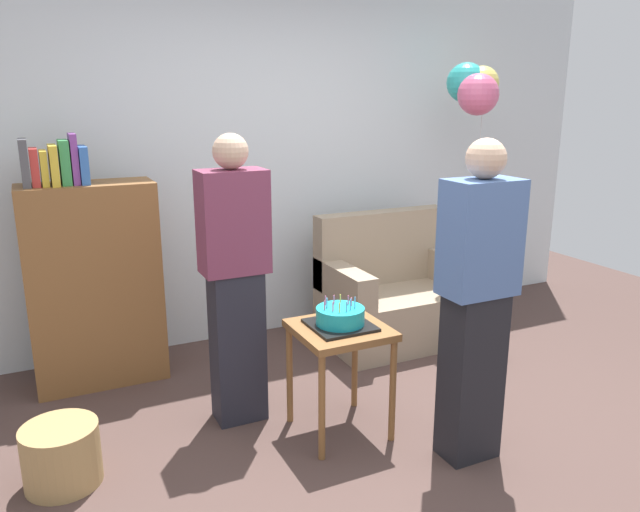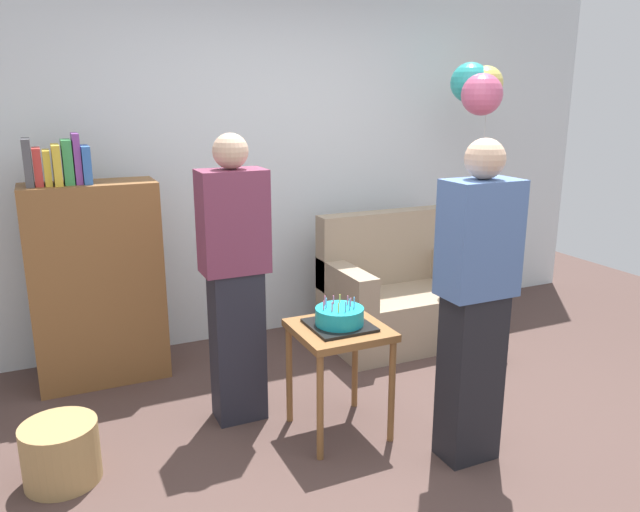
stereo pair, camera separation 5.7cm
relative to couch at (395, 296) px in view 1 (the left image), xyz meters
name	(u,v)px [view 1 (the left image)]	position (x,y,z in m)	size (l,w,h in m)	color
ground_plane	(406,458)	(-0.81, -1.41, -0.34)	(8.00, 8.00, 0.00)	#4C3833
wall_back	(262,160)	(-0.81, 0.64, 1.01)	(6.00, 0.10, 2.70)	silver
couch	(395,296)	(0.00, 0.00, 0.00)	(1.10, 0.70, 0.96)	gray
bookshelf	(93,280)	(-2.12, 0.22, 0.34)	(0.80, 0.36, 1.60)	brown
side_table	(340,343)	(-1.00, -1.01, 0.18)	(0.48, 0.48, 0.62)	brown
birthday_cake	(340,318)	(-1.00, -1.01, 0.33)	(0.32, 0.32, 0.17)	black
person_blowing_candles	(235,280)	(-1.45, -0.63, 0.49)	(0.36, 0.22, 1.63)	#23232D
person_holding_cake	(476,303)	(-0.50, -1.51, 0.49)	(0.36, 0.22, 1.63)	black
wicker_basket	(62,455)	(-2.42, -0.87, -0.19)	(0.36, 0.36, 0.30)	#A88451
handbag	(489,349)	(0.36, -0.67, -0.24)	(0.28, 0.14, 0.20)	#473328
balloon_bunch	(475,87)	(0.63, -0.01, 1.53)	(0.39, 0.46, 2.06)	silver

